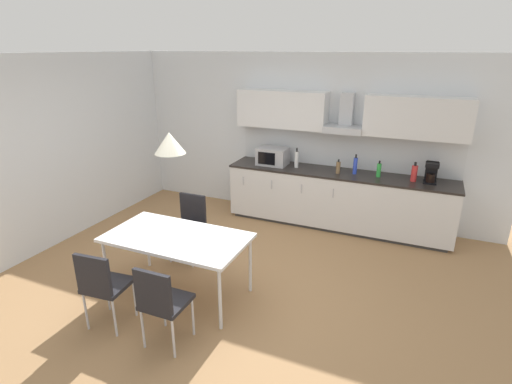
{
  "coord_description": "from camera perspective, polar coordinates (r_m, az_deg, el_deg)",
  "views": [
    {
      "loc": [
        2.0,
        -3.62,
        2.71
      ],
      "look_at": [
        0.13,
        0.68,
        1.0
      ],
      "focal_mm": 28.0,
      "sensor_mm": 36.0,
      "label": 1
    }
  ],
  "objects": [
    {
      "name": "microwave",
      "position": [
        6.53,
        2.39,
        5.14
      ],
      "size": [
        0.48,
        0.35,
        0.28
      ],
      "color": "#ADADB2",
      "rests_on": "kitchen_counter"
    },
    {
      "name": "bottle_green",
      "position": [
        6.17,
        17.14,
        3.03
      ],
      "size": [
        0.06,
        0.06,
        0.24
      ],
      "color": "green",
      "rests_on": "kitchen_counter"
    },
    {
      "name": "chair_near_left",
      "position": [
        4.3,
        -21.18,
        -11.93
      ],
      "size": [
        0.44,
        0.44,
        0.87
      ],
      "color": "black",
      "rests_on": "ground_plane"
    },
    {
      "name": "bottle_brown",
      "position": [
        6.19,
        11.66,
        3.47
      ],
      "size": [
        0.06,
        0.06,
        0.22
      ],
      "color": "brown",
      "rests_on": "kitchen_counter"
    },
    {
      "name": "bottle_red",
      "position": [
        6.12,
        21.66,
        2.52
      ],
      "size": [
        0.08,
        0.08,
        0.28
      ],
      "color": "red",
      "rests_on": "kitchen_counter"
    },
    {
      "name": "bottle_white",
      "position": [
        6.39,
        5.81,
        4.68
      ],
      "size": [
        0.07,
        0.07,
        0.32
      ],
      "color": "white",
      "rests_on": "kitchen_counter"
    },
    {
      "name": "ground_plane",
      "position": [
        4.95,
        -4.7,
        -13.36
      ],
      "size": [
        8.23,
        7.77,
        0.02
      ],
      "primitive_type": "cube",
      "color": "#9E754C"
    },
    {
      "name": "bottle_blue",
      "position": [
        6.21,
        13.99,
        3.68
      ],
      "size": [
        0.06,
        0.06,
        0.3
      ],
      "color": "blue",
      "rests_on": "kitchen_counter"
    },
    {
      "name": "dining_table",
      "position": [
        4.55,
        -11.23,
        -6.69
      ],
      "size": [
        1.58,
        0.85,
        0.74
      ],
      "color": "white",
      "rests_on": "ground_plane"
    },
    {
      "name": "backsplash_tile",
      "position": [
        6.49,
        12.53,
        5.79
      ],
      "size": [
        3.44,
        0.02,
        0.54
      ],
      "primitive_type": "cube",
      "color": "silver",
      "rests_on": "kitchen_counter"
    },
    {
      "name": "chair_near_right",
      "position": [
        3.89,
        -13.45,
        -14.66
      ],
      "size": [
        0.4,
        0.4,
        0.87
      ],
      "color": "black",
      "rests_on": "ground_plane"
    },
    {
      "name": "pendant_lamp",
      "position": [
        4.18,
        -12.24,
        6.87
      ],
      "size": [
        0.32,
        0.32,
        0.22
      ],
      "primitive_type": "cone",
      "color": "silver"
    },
    {
      "name": "wall_left",
      "position": [
        6.17,
        -28.76,
        4.53
      ],
      "size": [
        0.1,
        6.21,
        2.64
      ],
      "primitive_type": "cube",
      "color": "silver",
      "rests_on": "ground_plane"
    },
    {
      "name": "chair_far_left",
      "position": [
        5.4,
        -9.45,
        -4.04
      ],
      "size": [
        0.4,
        0.4,
        0.87
      ],
      "color": "black",
      "rests_on": "ground_plane"
    },
    {
      "name": "upper_wall_cabinets",
      "position": [
        6.23,
        12.65,
        10.88
      ],
      "size": [
        3.44,
        0.4,
        0.58
      ],
      "color": "silver"
    },
    {
      "name": "wall_back",
      "position": [
        6.72,
        5.65,
        8.0
      ],
      "size": [
        6.59,
        0.1,
        2.64
      ],
      "primitive_type": "cube",
      "color": "silver",
      "rests_on": "ground_plane"
    },
    {
      "name": "kitchen_counter",
      "position": [
        6.42,
        11.5,
        -1.01
      ],
      "size": [
        3.46,
        0.67,
        0.89
      ],
      "color": "#333333",
      "rests_on": "ground_plane"
    },
    {
      "name": "coffee_maker",
      "position": [
        6.15,
        23.74,
        2.58
      ],
      "size": [
        0.18,
        0.19,
        0.3
      ],
      "color": "black",
      "rests_on": "kitchen_counter"
    }
  ]
}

